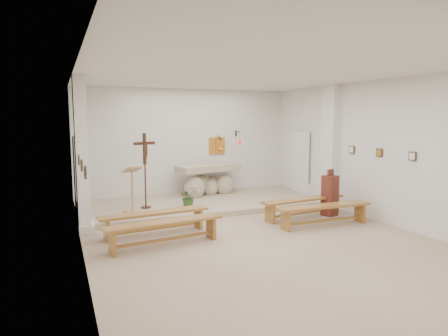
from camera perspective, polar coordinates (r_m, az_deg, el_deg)
name	(u,v)px	position (r m, az deg, el deg)	size (l,w,h in m)	color
ground	(257,239)	(8.70, 4.76, -10.03)	(7.00, 10.00, 0.00)	#C4AB8D
wall_left	(81,165)	(7.42, -19.76, 0.41)	(0.02, 10.00, 3.50)	white
wall_right	(386,152)	(10.43, 22.15, 2.13)	(0.02, 10.00, 3.50)	white
wall_back	(187,144)	(12.97, -5.38, 3.50)	(7.00, 0.02, 3.50)	white
ceiling	(259,72)	(8.37, 5.01, 13.46)	(7.00, 10.00, 0.02)	silver
sanctuary_platform	(202,203)	(11.80, -3.12, -5.06)	(6.98, 3.00, 0.15)	#BBA690
pilaster_left	(82,155)	(9.42, -19.68, 1.76)	(0.26, 0.55, 3.50)	white
pilaster_right	(330,147)	(11.86, 14.92, 2.95)	(0.26, 0.55, 3.50)	white
gold_wall_relief	(217,146)	(13.30, -1.01, 3.19)	(0.55, 0.04, 0.55)	gold
sanctuary_lamp	(239,141)	(13.33, 2.20, 3.88)	(0.11, 0.36, 0.44)	black
station_frame_left_front	(85,172)	(6.63, -19.21, -0.58)	(0.03, 0.20, 0.20)	#42311D
station_frame_left_mid	(82,165)	(7.63, -19.68, 0.36)	(0.03, 0.20, 0.20)	#42311D
station_frame_left_rear	(79,160)	(8.62, -20.04, 1.08)	(0.03, 0.20, 0.20)	#42311D
station_frame_right_front	(412,156)	(9.87, 25.32, 1.54)	(0.03, 0.20, 0.20)	#42311D
station_frame_right_mid	(379,153)	(10.56, 21.30, 2.06)	(0.03, 0.20, 0.20)	#42311D
station_frame_right_rear	(352,150)	(11.30, 17.79, 2.51)	(0.03, 0.20, 0.20)	#42311D
radiator_left	(80,213)	(10.34, -19.88, -6.12)	(0.10, 0.85, 0.52)	silver
radiator_right	(316,193)	(12.64, 12.99, -3.52)	(0.10, 0.85, 0.52)	silver
altar	(207,182)	(12.70, -2.37, -2.01)	(2.12, 1.16, 1.04)	beige
lectern	(133,189)	(10.49, -12.93, -2.95)	(0.53, 0.49, 1.24)	tan
crucifix_stand	(145,165)	(10.86, -11.22, 0.42)	(0.60, 0.27, 2.02)	#3D1E13
potted_plant	(189,197)	(10.98, -5.09, -4.15)	(0.49, 0.42, 0.54)	#2F5221
donation_pedestal	(330,195)	(10.90, 14.87, -3.78)	(0.40, 0.40, 1.24)	#5B221A
bench_left_front	(155,217)	(9.01, -9.86, -6.96)	(2.46, 0.62, 0.52)	#A77130
bench_right_front	(303,203)	(10.54, 11.28, -4.93)	(2.47, 0.65, 0.52)	#A77130
bench_left_second	(165,227)	(8.18, -8.47, -8.38)	(2.47, 0.68, 0.52)	#A77130
bench_right_second	(324,210)	(9.84, 14.15, -5.87)	(2.45, 0.45, 0.52)	#A77130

